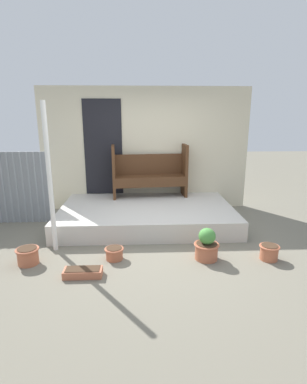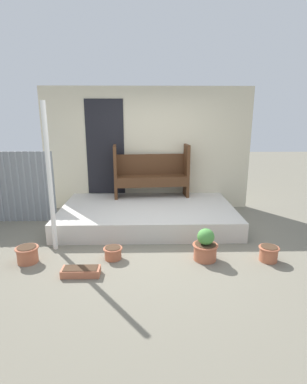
# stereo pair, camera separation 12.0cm
# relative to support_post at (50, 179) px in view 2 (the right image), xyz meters

# --- Properties ---
(ground_plane) EXTENTS (24.00, 24.00, 0.00)m
(ground_plane) POSITION_rel_support_post_xyz_m (1.53, 0.11, -1.11)
(ground_plane) COLOR #706B5B
(porch_slab) EXTENTS (3.25, 1.97, 0.34)m
(porch_slab) POSITION_rel_support_post_xyz_m (1.44, 1.10, -0.95)
(porch_slab) COLOR beige
(porch_slab) RESTS_ON ground_plane
(house_wall) EXTENTS (4.45, 0.08, 2.60)m
(house_wall) POSITION_rel_support_post_xyz_m (1.41, 2.11, 0.19)
(house_wall) COLOR beige
(house_wall) RESTS_ON ground_plane
(support_post) EXTENTS (0.07, 0.07, 2.23)m
(support_post) POSITION_rel_support_post_xyz_m (0.00, 0.00, 0.00)
(support_post) COLOR white
(support_post) RESTS_ON ground_plane
(bench) EXTENTS (1.58, 0.52, 1.09)m
(bench) POSITION_rel_support_post_xyz_m (1.53, 1.83, -0.24)
(bench) COLOR #4C2D19
(bench) RESTS_ON porch_slab
(flower_pot_left) EXTENTS (0.32, 0.32, 0.24)m
(flower_pot_left) POSITION_rel_support_post_xyz_m (-0.26, -0.44, -0.98)
(flower_pot_left) COLOR #B26042
(flower_pot_left) RESTS_ON ground_plane
(flower_pot_middle) EXTENTS (0.28, 0.28, 0.18)m
(flower_pot_middle) POSITION_rel_support_post_xyz_m (0.94, -0.36, -1.01)
(flower_pot_middle) COLOR #B26042
(flower_pot_middle) RESTS_ON ground_plane
(flower_pot_right) EXTENTS (0.37, 0.37, 0.47)m
(flower_pot_right) POSITION_rel_support_post_xyz_m (2.27, -0.42, -0.91)
(flower_pot_right) COLOR #B26042
(flower_pot_right) RESTS_ON ground_plane
(flower_pot_far_right) EXTENTS (0.29, 0.29, 0.22)m
(flower_pot_far_right) POSITION_rel_support_post_xyz_m (3.17, -0.48, -0.99)
(flower_pot_far_right) COLOR #B26042
(flower_pot_far_right) RESTS_ON ground_plane
(planter_box_rect) EXTENTS (0.50, 0.20, 0.11)m
(planter_box_rect) POSITION_rel_support_post_xyz_m (0.57, -0.82, -1.06)
(planter_box_rect) COLOR #B76647
(planter_box_rect) RESTS_ON ground_plane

